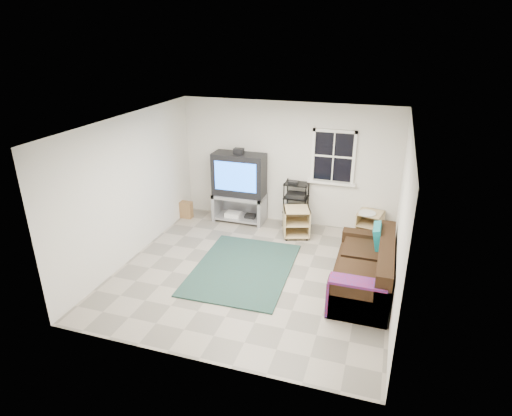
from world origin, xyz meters
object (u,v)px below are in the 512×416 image
(tv_unit, at_px, (239,182))
(av_rack, at_px, (296,207))
(side_table_right, at_px, (370,222))
(side_table_left, at_px, (296,221))
(sofa, at_px, (365,271))

(tv_unit, relative_size, av_rack, 1.64)
(side_table_right, bearing_deg, tv_unit, -178.66)
(side_table_left, height_order, sofa, sofa)
(side_table_left, xyz_separation_m, sofa, (1.50, -1.60, -0.00))
(tv_unit, xyz_separation_m, side_table_left, (1.35, -0.36, -0.57))
(av_rack, distance_m, side_table_right, 1.56)
(side_table_left, bearing_deg, sofa, -46.89)
(av_rack, bearing_deg, sofa, -51.87)
(tv_unit, xyz_separation_m, sofa, (2.85, -1.96, -0.58))
(tv_unit, height_order, side_table_right, tv_unit)
(side_table_left, distance_m, sofa, 2.20)
(side_table_left, relative_size, side_table_right, 1.16)
(tv_unit, bearing_deg, av_rack, 4.53)
(sofa, bearing_deg, side_table_left, 133.11)
(side_table_right, height_order, sofa, sofa)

